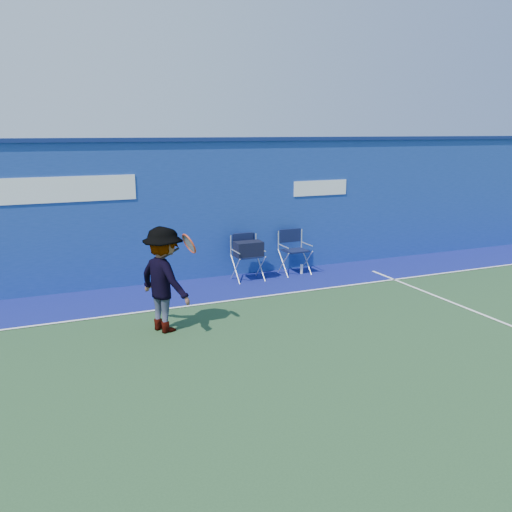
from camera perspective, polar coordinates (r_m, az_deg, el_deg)
name	(u,v)px	position (r m, az deg, el deg)	size (l,w,h in m)	color
ground	(269,373)	(7.54, 1.38, -12.21)	(80.00, 80.00, 0.00)	#254625
stadium_wall	(169,210)	(11.86, -9.10, 4.81)	(24.00, 0.50, 3.08)	navy
out_of_bounds_strip	(186,292)	(11.16, -7.40, -3.81)	(24.00, 1.80, 0.01)	navy
court_lines	(252,356)	(8.04, -0.42, -10.46)	(24.00, 12.00, 0.01)	white
directors_chair_left	(248,261)	(11.88, -0.86, -0.52)	(0.60, 0.56, 1.01)	silver
directors_chair_right	(295,260)	(12.46, 4.09, -0.45)	(0.60, 0.54, 1.00)	silver
water_bottle	(302,269)	(12.51, 4.82, -1.38)	(0.07, 0.07, 0.22)	silver
tennis_player	(164,279)	(8.90, -9.64, -2.45)	(1.04, 1.28, 1.73)	#EA4738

